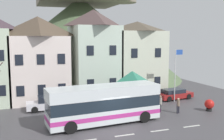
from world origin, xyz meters
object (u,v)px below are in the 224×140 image
Objects in this scene: public_bench at (133,100)px; bus_shelter at (132,79)px; parked_car_00 at (174,94)px; townhouse_02 at (94,53)px; townhouse_03 at (137,58)px; flagpole at (176,71)px; pedestrian_01 at (160,103)px; parked_car_01 at (131,98)px; pedestrian_00 at (178,105)px; transit_bus at (104,105)px; townhouse_01 at (39,59)px; hilltop_castle at (81,34)px; parked_car_02 at (50,103)px; harbour_buoy at (209,105)px.

bus_shelter is at bearing -118.03° from public_bench.
townhouse_02 is at bearing 141.96° from parked_car_00.
townhouse_03 is 2.08× the size of parked_car_00.
townhouse_03 is 6.19m from flagpole.
townhouse_02 is at bearing 114.39° from pedestrian_01.
townhouse_03 is at bearing -7.22° from townhouse_02.
parked_car_01 is at bearing 176.60° from parked_car_00.
parked_car_01 is 2.94× the size of public_bench.
pedestrian_01 is at bearing 136.14° from pedestrian_00.
transit_bus reaches higher than parked_car_00.
hilltop_castle is (8.61, 16.11, 3.17)m from townhouse_01.
pedestrian_01 reaches higher than parked_car_02.
parked_car_02 is at bearing 174.38° from flagpole.
bus_shelter is at bearing -39.26° from townhouse_01.
parked_car_00 is (10.61, 5.67, -1.03)m from transit_bus.
transit_bus is at bearing -98.66° from hilltop_castle.
pedestrian_00 is at bearing -1.32° from transit_bus.
townhouse_02 is 1.79× the size of flagpole.
hilltop_castle is 23.44× the size of public_bench.
townhouse_03 is 7.29m from public_bench.
townhouse_01 is 6.21× the size of public_bench.
townhouse_01 is 15.80m from flagpole.
townhouse_02 reaches higher than public_bench.
pedestrian_00 is at bearing -40.55° from bus_shelter.
pedestrian_01 is 3.70m from public_bench.
flagpole reaches higher than public_bench.
public_bench is at bearing 120.43° from pedestrian_00.
townhouse_01 is 16.48m from parked_car_00.
flagpole reaches higher than bus_shelter.
townhouse_03 is 0.26× the size of hilltop_castle.
transit_bus is 7.37m from parked_car_01.
parked_car_01 is 1.01× the size of parked_car_02.
bus_shelter is at bearing 139.45° from pedestrian_00.
townhouse_01 is 11.93m from transit_bus.
hilltop_castle is 8.05× the size of parked_car_02.
parked_car_02 is at bearing -81.73° from townhouse_01.
townhouse_03 is at bearing 61.46° from bus_shelter.
townhouse_02 is 2.34× the size of parked_car_01.
harbour_buoy is at bearing -91.51° from parked_car_00.
bus_shelter is 5.21m from pedestrian_00.
pedestrian_01 is 4.92m from harbour_buoy.
flagpole reaches higher than parked_car_01.
flagpole is at bearing -68.61° from townhouse_03.
townhouse_03 is 10.55m from pedestrian_00.
transit_bus is (-4.06, -26.66, -6.38)m from hilltop_castle.
flagpole reaches higher than pedestrian_01.
parked_car_02 is at bearing 157.26° from pedestrian_01.
parked_car_01 is (-5.71, -0.25, 0.03)m from parked_car_00.
flagpole is (5.91, 1.12, 0.39)m from bus_shelter.
flagpole is at bearing -7.17° from parked_car_01.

